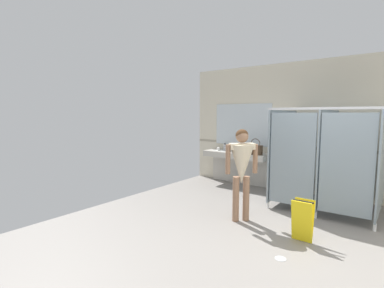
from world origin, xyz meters
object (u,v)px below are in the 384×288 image
handbag (255,149)px  wet_floor_sign (303,220)px  person_standing (242,164)px  soap_dispenser (225,147)px  paper_cup (218,149)px

handbag → wet_floor_sign: size_ratio=0.64×
person_standing → handbag: size_ratio=4.07×
handbag → soap_dispenser: bearing=162.8°
person_standing → wet_floor_sign: person_standing is taller
wet_floor_sign → paper_cup: bearing=142.3°
person_standing → handbag: bearing=108.8°
handbag → wet_floor_sign: 2.77m
soap_dispenser → wet_floor_sign: bearing=-41.2°
paper_cup → person_standing: bearing=-49.2°
soap_dispenser → wet_floor_sign: size_ratio=0.30×
handbag → paper_cup: size_ratio=4.61×
handbag → paper_cup: (-1.08, 0.08, -0.08)m
handbag → soap_dispenser: size_ratio=2.13×
handbag → person_standing: bearing=-71.2°
paper_cup → wet_floor_sign: bearing=-37.7°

